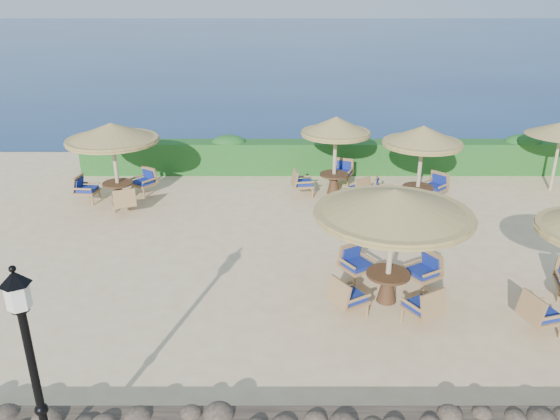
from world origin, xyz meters
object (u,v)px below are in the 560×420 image
(cafe_set_0, at_px, (393,221))
(cafe_set_4, at_px, (421,152))
(cafe_set_2, at_px, (113,146))
(cafe_set_3, at_px, (335,143))
(lamp_post, at_px, (37,388))

(cafe_set_0, relative_size, cafe_set_4, 1.26)
(cafe_set_2, relative_size, cafe_set_3, 1.05)
(cafe_set_4, bearing_deg, cafe_set_3, 153.05)
(lamp_post, relative_size, cafe_set_0, 0.98)
(cafe_set_0, xyz_separation_m, cafe_set_3, (-0.55, 6.95, -0.18))
(cafe_set_2, distance_m, cafe_set_3, 7.12)
(lamp_post, bearing_deg, cafe_set_2, 100.58)
(lamp_post, distance_m, cafe_set_0, 7.33)
(cafe_set_4, bearing_deg, cafe_set_0, -109.24)
(lamp_post, xyz_separation_m, cafe_set_0, (5.59, 4.73, 0.40))
(cafe_set_0, xyz_separation_m, cafe_set_2, (-7.60, 6.04, -0.02))
(cafe_set_0, relative_size, cafe_set_3, 1.23)
(cafe_set_0, xyz_separation_m, cafe_set_4, (1.98, 5.66, -0.13))
(lamp_post, distance_m, cafe_set_4, 12.86)
(lamp_post, bearing_deg, cafe_set_3, 66.63)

